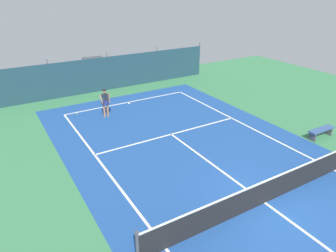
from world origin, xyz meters
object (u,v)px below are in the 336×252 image
object	(u,v)px
tennis_ball_near_player	(77,114)
parked_car	(95,69)
tennis_net	(266,191)
courtside_bench	(321,131)
tennis_player	(105,101)

from	to	relation	value
tennis_ball_near_player	parked_car	size ratio (longest dim) A/B	0.02
tennis_net	tennis_ball_near_player	size ratio (longest dim) A/B	153.33
courtside_bench	tennis_ball_near_player	bearing A→B (deg)	136.03
tennis_player	tennis_ball_near_player	distance (m)	2.07
tennis_net	tennis_player	bearing A→B (deg)	101.08
tennis_ball_near_player	courtside_bench	xyz separation A→B (m)	(9.73, -9.39, 0.34)
courtside_bench	parked_car	bearing A→B (deg)	111.56
parked_car	tennis_ball_near_player	bearing A→B (deg)	67.37
tennis_player	parked_car	xyz separation A→B (m)	(2.05, 7.76, -0.12)
tennis_net	courtside_bench	size ratio (longest dim) A/B	6.33
tennis_player	courtside_bench	size ratio (longest dim) A/B	1.03
tennis_player	tennis_ball_near_player	world-z (taller)	tennis_player
tennis_ball_near_player	tennis_player	bearing A→B (deg)	-41.50
parked_car	tennis_net	bearing A→B (deg)	95.07
tennis_net	tennis_ball_near_player	xyz separation A→B (m)	(-3.42, 11.61, -0.48)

